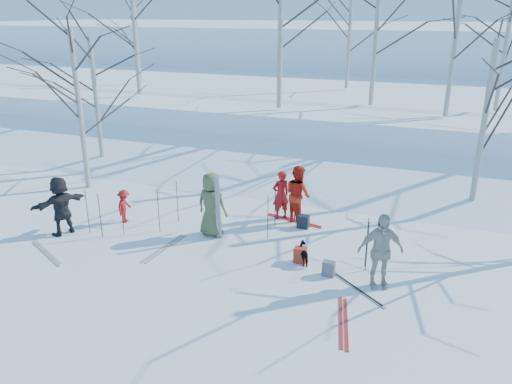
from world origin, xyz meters
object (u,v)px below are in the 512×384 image
at_px(skier_cream_east, 380,251).
at_px(skier_red_north, 281,195).
at_px(skier_redor_behind, 298,194).
at_px(skier_olive_center, 212,204).
at_px(backpack_red, 300,255).
at_px(backpack_grey, 329,269).
at_px(backpack_dark, 303,222).
at_px(skier_grey_west, 61,206).
at_px(dog, 305,254).
at_px(skier_red_seated, 124,206).

bearing_deg(skier_cream_east, skier_red_north, 112.44).
bearing_deg(skier_redor_behind, skier_red_north, 27.52).
bearing_deg(skier_red_north, skier_olive_center, 7.38).
xyz_separation_m(backpack_red, backpack_grey, (0.84, -0.40, -0.02)).
relative_size(skier_red_north, backpack_grey, 4.10).
bearing_deg(skier_cream_east, backpack_dark, 108.72).
distance_m(skier_olive_center, skier_grey_west, 4.36).
xyz_separation_m(skier_redor_behind, dog, (0.94, -2.51, -0.64)).
height_order(skier_red_north, skier_cream_east, skier_cream_east).
relative_size(skier_olive_center, backpack_red, 4.49).
bearing_deg(skier_grey_west, backpack_dark, 137.82).
relative_size(skier_red_seated, skier_grey_west, 0.60).
relative_size(skier_red_north, backpack_red, 3.71).
bearing_deg(backpack_dark, skier_red_north, 151.90).
distance_m(skier_redor_behind, backpack_dark, 0.84).
height_order(backpack_red, backpack_grey, backpack_red).
height_order(skier_olive_center, dog, skier_olive_center).
relative_size(backpack_red, backpack_grey, 1.11).
xyz_separation_m(skier_red_north, backpack_grey, (2.26, -3.04, -0.59)).
bearing_deg(backpack_dark, dog, -73.24).
xyz_separation_m(skier_red_north, skier_cream_east, (3.46, -3.11, 0.15)).
bearing_deg(skier_redor_behind, skier_cream_east, 172.90).
distance_m(skier_red_seated, backpack_red, 5.84).
relative_size(skier_red_north, skier_grey_west, 0.89).
distance_m(skier_red_north, skier_redor_behind, 0.61).
distance_m(skier_red_north, dog, 3.09).
xyz_separation_m(skier_olive_center, backpack_red, (2.88, -0.75, -0.73)).
xyz_separation_m(skier_red_seated, dog, (5.91, -0.61, -0.25)).
relative_size(skier_red_north, skier_cream_east, 0.84).
relative_size(skier_olive_center, skier_red_seated, 1.81).
bearing_deg(skier_red_seated, dog, -104.50).
bearing_deg(skier_grey_west, skier_red_seated, 162.49).
bearing_deg(backpack_red, skier_red_north, 118.23).
height_order(backpack_red, backpack_dark, backpack_red).
xyz_separation_m(skier_redor_behind, backpack_dark, (0.29, -0.35, -0.71)).
relative_size(skier_red_north, dog, 2.43).
bearing_deg(skier_cream_east, skier_olive_center, 140.48).
bearing_deg(dog, backpack_red, -36.98).
bearing_deg(backpack_red, backpack_dark, 103.88).
relative_size(skier_red_north, skier_redor_behind, 0.86).
distance_m(backpack_grey, backpack_dark, 2.92).
xyz_separation_m(dog, backpack_red, (-0.12, -0.01, -0.06)).
distance_m(backpack_red, backpack_dark, 2.23).
xyz_separation_m(skier_olive_center, skier_grey_west, (-4.10, -1.49, -0.07)).
distance_m(skier_cream_east, backpack_grey, 1.41).
bearing_deg(backpack_dark, backpack_red, -76.12).
xyz_separation_m(skier_red_north, backpack_dark, (0.88, -0.47, -0.58)).
distance_m(skier_cream_east, backpack_red, 2.21).
bearing_deg(skier_red_north, dog, 75.44).
bearing_deg(dog, skier_red_north, -99.47).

